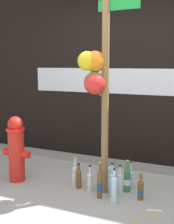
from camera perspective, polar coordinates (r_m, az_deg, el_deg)
The scene contains 19 objects.
ground_plane at distance 3.28m, azimuth 0.76°, elevation -18.48°, with size 14.00×14.00×0.00m, color #9E9B93.
building_wall at distance 4.63m, azimuth 9.78°, elevation 9.60°, with size 10.00×0.21×3.12m.
curb_strip at distance 4.48m, azimuth 7.89°, elevation -10.16°, with size 8.00×0.12×0.08m, color gray.
memorial_post at distance 3.37m, azimuth 2.10°, elevation 9.22°, with size 0.69×0.38×2.67m.
fire_hydrant at distance 3.98m, azimuth -13.49°, elevation -6.86°, with size 0.39×0.24×0.86m.
bottle_0 at distance 3.66m, azimuth 6.34°, elevation -13.18°, with size 0.07×0.07×0.33m.
bottle_1 at distance 3.54m, azimuth 4.85°, elevation -13.46°, with size 0.07×0.07×0.39m.
bottle_2 at distance 3.75m, azimuth -1.61°, elevation -12.56°, with size 0.07×0.07×0.32m.
bottle_3 at distance 3.37m, azimuth 5.24°, elevation -14.55°, with size 0.07×0.07×0.40m.
bottle_4 at distance 3.48m, azimuth 2.46°, elevation -13.79°, with size 0.06×0.06×0.43m.
bottle_5 at distance 3.52m, azimuth 10.30°, elevation -14.44°, with size 0.07×0.07×0.33m.
bottle_6 at distance 3.67m, azimuth 0.59°, elevation -13.17°, with size 0.07×0.07×0.32m.
bottle_7 at distance 3.82m, azimuth -2.28°, elevation -11.93°, with size 0.08×0.08×0.36m.
bottle_8 at distance 3.67m, azimuth 7.76°, elevation -12.77°, with size 0.08×0.08×0.39m.
bottle_9 at distance 3.77m, azimuth 8.48°, elevation -12.62°, with size 0.06×0.06×0.34m.
litter_0 at distance 4.46m, azimuth 4.10°, elevation -10.68°, with size 0.11×0.08×0.01m, color silver.
litter_1 at distance 3.24m, azimuth 12.87°, elevation -19.07°, with size 0.07×0.09×0.01m, color tan.
litter_2 at distance 3.36m, azimuth 12.87°, elevation -17.98°, with size 0.16×0.05×0.01m, color silver.
litter_3 at distance 3.11m, azimuth 9.50°, elevation -20.22°, with size 0.16×0.04×0.01m, color tan.
Camera 1 is at (1.13, -2.67, 1.54)m, focal length 47.41 mm.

